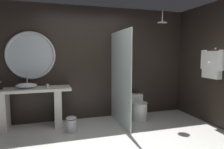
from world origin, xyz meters
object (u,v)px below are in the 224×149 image
Objects in this scene: tumbler_cup at (47,86)px; round_wall_mirror at (31,55)px; hanging_bathrobe at (212,63)px; soap_dispenser at (1,86)px; vessel_sink at (26,85)px; waste_bin at (71,124)px; rain_shower_head at (162,22)px; toilet at (138,108)px.

round_wall_mirror is at bearing 137.18° from tumbler_cup.
hanging_bathrobe reaches higher than tumbler_cup.
soap_dispenser is 0.84m from round_wall_mirror.
hanging_bathrobe reaches higher than vessel_sink.
tumbler_cup is at bearing -11.94° from vessel_sink.
soap_dispenser is 1.57m from waste_bin.
rain_shower_head is 0.52× the size of toilet.
toilet is (1.99, -0.09, -0.62)m from tumbler_cup.
waste_bin is at bearing -167.61° from toilet.
round_wall_mirror reaches higher than waste_bin.
rain_shower_head is (2.53, -0.17, 1.37)m from tumbler_cup.
round_wall_mirror is 3.20× the size of waste_bin.
vessel_sink is 0.42m from tumbler_cup.
rain_shower_head is (2.94, -0.25, 1.36)m from vessel_sink.
hanging_bathrobe reaches higher than soap_dispenser.
tumbler_cup is 0.87m from soap_dispenser.
round_wall_mirror reaches higher than hanging_bathrobe.
round_wall_mirror is at bearing 135.77° from waste_bin.
round_wall_mirror is at bearing 161.61° from hanging_bathrobe.
hanging_bathrobe is 2.01× the size of waste_bin.
rain_shower_head is at bearing 7.18° from waste_bin.
tumbler_cup is at bearing 164.64° from hanging_bathrobe.
toilet is at bearing -2.47° from tumbler_cup.
round_wall_mirror is 1.69m from waste_bin.
soap_dispenser is at bearing 177.12° from toilet.
tumbler_cup is 0.13× the size of hanging_bathrobe.
tumbler_cup is 0.49× the size of soap_dispenser.
vessel_sink is at bearing -113.15° from round_wall_mirror.
round_wall_mirror is (0.09, 0.21, 0.61)m from vessel_sink.
waste_bin is (-2.85, 0.47, -1.16)m from hanging_bathrobe.
round_wall_mirror reaches higher than toilet.
soap_dispenser is at bearing -176.44° from vessel_sink.
waste_bin is at bearing -31.73° from vessel_sink.
round_wall_mirror is 3.80m from hanging_bathrobe.
soap_dispenser is 0.29× the size of toilet.
vessel_sink is 0.74× the size of toilet.
waste_bin is (0.43, -0.43, -0.71)m from tumbler_cup.
hanging_bathrobe reaches higher than waste_bin.
rain_shower_head is (3.40, -0.22, 1.34)m from soap_dispenser.
rain_shower_head is at bearing -8.45° from toilet.
soap_dispenser is 4.28m from hanging_bathrobe.
hanging_bathrobe is at bearing -18.39° from round_wall_mirror.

